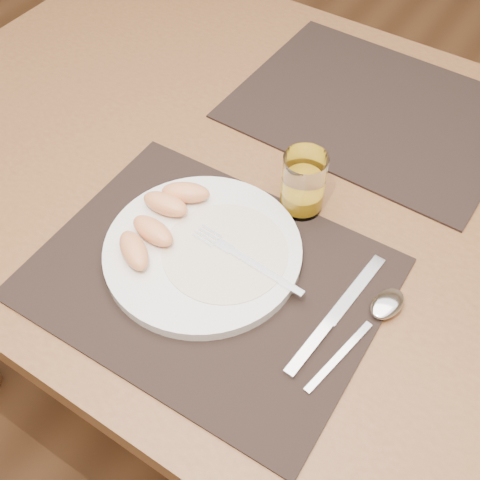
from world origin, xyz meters
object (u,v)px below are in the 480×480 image
(placemat_near, at_px, (208,277))
(fork, at_px, (239,255))
(table, at_px, (294,219))
(knife, at_px, (329,323))
(placemat_far, at_px, (374,109))
(spoon, at_px, (380,311))
(juice_glass, at_px, (303,185))
(plate, at_px, (203,251))

(placemat_near, height_order, fork, fork)
(table, xyz_separation_m, knife, (0.16, -0.20, 0.09))
(table, bearing_deg, placemat_far, 84.33)
(placemat_near, bearing_deg, spoon, 18.56)
(fork, bearing_deg, spoon, 9.31)
(table, relative_size, spoon, 7.30)
(placemat_near, bearing_deg, juice_glass, 77.42)
(knife, relative_size, spoon, 1.15)
(placemat_far, relative_size, fork, 2.57)
(knife, bearing_deg, table, 128.50)
(placemat_far, distance_m, fork, 0.40)
(placemat_near, xyz_separation_m, placemat_far, (0.03, 0.44, 0.00))
(placemat_far, distance_m, spoon, 0.41)
(placemat_near, height_order, knife, knife)
(placemat_far, bearing_deg, plate, -98.52)
(spoon, xyz_separation_m, juice_glass, (-0.18, 0.11, 0.04))
(table, relative_size, plate, 5.19)
(table, relative_size, juice_glass, 14.78)
(spoon, distance_m, juice_glass, 0.21)
(table, distance_m, placemat_far, 0.24)
(plate, bearing_deg, table, 78.29)
(table, height_order, juice_glass, juice_glass)
(table, relative_size, placemat_far, 3.11)
(placemat_far, xyz_separation_m, knife, (0.13, -0.42, 0.00))
(plate, distance_m, spoon, 0.25)
(placemat_far, relative_size, juice_glass, 4.75)
(knife, bearing_deg, spoon, 46.19)
(placemat_far, relative_size, spoon, 2.35)
(table, xyz_separation_m, juice_glass, (0.03, -0.04, 0.13))
(juice_glass, bearing_deg, placemat_near, -102.58)
(placemat_far, xyz_separation_m, spoon, (0.18, -0.37, 0.01))
(table, bearing_deg, fork, -87.11)
(plate, xyz_separation_m, knife, (0.20, -0.00, -0.01))
(plate, xyz_separation_m, juice_glass, (0.07, 0.15, 0.03))
(table, bearing_deg, plate, -101.71)
(placemat_near, distance_m, fork, 0.05)
(fork, distance_m, juice_glass, 0.14)
(plate, distance_m, knife, 0.20)
(fork, height_order, spoon, fork)
(placemat_near, distance_m, placemat_far, 0.44)
(placemat_far, relative_size, plate, 1.67)
(placemat_near, relative_size, fork, 2.57)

